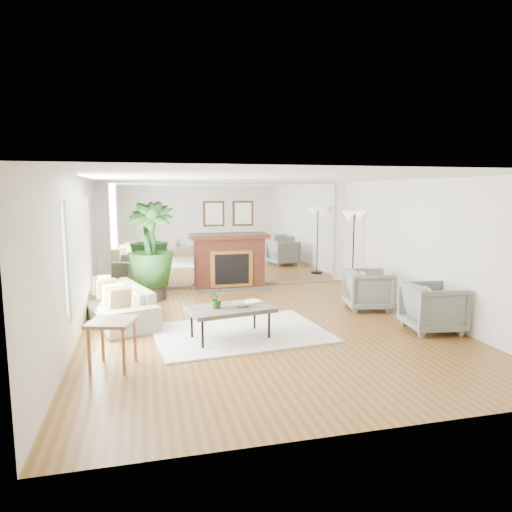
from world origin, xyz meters
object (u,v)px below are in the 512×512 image
object	(u,v)px
coffee_table	(230,310)
potted_ficus	(150,249)
floor_lamp	(354,223)
fireplace	(230,260)
armchair_back	(368,290)
armchair_front	(433,307)
side_table	(112,328)
sofa	(117,304)

from	to	relation	value
coffee_table	potted_ficus	bearing A→B (deg)	110.81
coffee_table	floor_lamp	bearing A→B (deg)	39.69
potted_ficus	coffee_table	bearing A→B (deg)	-69.19
fireplace	floor_lamp	xyz separation A→B (m)	(2.70, -0.93, 0.90)
coffee_table	armchair_back	xyz separation A→B (m)	(2.94, 1.16, -0.09)
armchair_front	armchair_back	bearing A→B (deg)	20.74
potted_ficus	floor_lamp	world-z (taller)	potted_ficus
potted_ficus	armchair_back	bearing A→B (deg)	-24.02
armchair_front	potted_ficus	xyz separation A→B (m)	(-4.44, 3.34, 0.70)
fireplace	side_table	bearing A→B (deg)	-118.08
fireplace	armchair_front	bearing A→B (deg)	-57.72
armchair_front	side_table	size ratio (longest dim) A/B	1.25
sofa	armchair_front	size ratio (longest dim) A/B	2.51
fireplace	floor_lamp	bearing A→B (deg)	-18.95
armchair_back	sofa	bearing A→B (deg)	98.53
sofa	coffee_table	bearing A→B (deg)	32.51
armchair_back	potted_ficus	world-z (taller)	potted_ficus
armchair_back	potted_ficus	size ratio (longest dim) A/B	0.41
fireplace	floor_lamp	distance (m)	2.99
armchair_front	potted_ficus	bearing A→B (deg)	60.34
floor_lamp	armchair_back	bearing A→B (deg)	-105.58
coffee_table	fireplace	bearing A→B (deg)	79.35
armchair_back	side_table	size ratio (longest dim) A/B	1.22
armchair_back	floor_lamp	size ratio (longest dim) A/B	0.46
fireplace	potted_ficus	bearing A→B (deg)	-157.07
armchair_front	potted_ficus	size ratio (longest dim) A/B	0.42
sofa	floor_lamp	world-z (taller)	floor_lamp
coffee_table	armchair_back	bearing A→B (deg)	21.56
coffee_table	potted_ficus	distance (m)	3.24
potted_ficus	floor_lamp	bearing A→B (deg)	-1.89
armchair_back	floor_lamp	xyz separation A→B (m)	(0.46, 1.66, 1.18)
potted_ficus	sofa	bearing A→B (deg)	-111.58
fireplace	coffee_table	xyz separation A→B (m)	(-0.71, -3.75, -0.19)
coffee_table	sofa	xyz separation A→B (m)	(-1.74, 1.43, -0.15)
armchair_front	side_table	xyz separation A→B (m)	(-5.00, -0.37, 0.14)
armchair_back	side_table	bearing A→B (deg)	124.07
coffee_table	potted_ficus	world-z (taller)	potted_ficus
coffee_table	sofa	world-z (taller)	sofa
sofa	armchair_back	size ratio (longest dim) A/B	2.57
side_table	potted_ficus	distance (m)	3.80
floor_lamp	coffee_table	bearing A→B (deg)	-140.31
coffee_table	armchair_back	size ratio (longest dim) A/B	1.66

